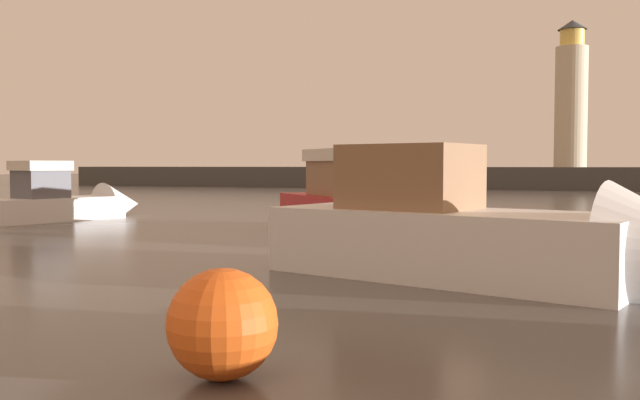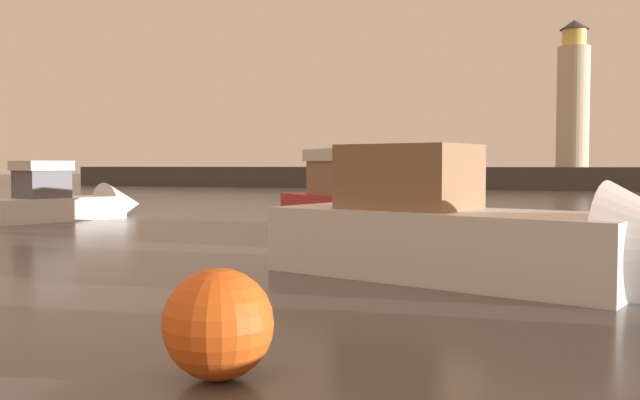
{
  "view_description": "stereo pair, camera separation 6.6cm",
  "coord_description": "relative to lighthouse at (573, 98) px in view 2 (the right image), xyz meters",
  "views": [
    {
      "loc": [
        4.99,
        -1.68,
        2.09
      ],
      "look_at": [
        -0.9,
        16.27,
        1.15
      ],
      "focal_mm": 39.67,
      "sensor_mm": 36.0,
      "label": 1
    },
    {
      "loc": [
        5.05,
        -1.66,
        2.09
      ],
      "look_at": [
        -0.9,
        16.27,
        1.15
      ],
      "focal_mm": 39.67,
      "sensor_mm": 36.0,
      "label": 2
    }
  ],
  "objects": [
    {
      "name": "breakwater",
      "position": [
        -6.46,
        -0.0,
        -6.73
      ],
      "size": [
        81.15,
        5.03,
        1.9
      ],
      "primitive_type": "cube",
      "color": "#423F3D",
      "rests_on": "ground_plane"
    },
    {
      "name": "lighthouse",
      "position": [
        0.0,
        0.0,
        0.0
      ],
      "size": [
        2.63,
        2.63,
        12.21
      ],
      "color": "beige",
      "rests_on": "breakwater"
    },
    {
      "name": "motorboat_3",
      "position": [
        -6.41,
        -43.2,
        -6.84
      ],
      "size": [
        7.26,
        7.97,
        3.08
      ],
      "color": "#B21E1E",
      "rests_on": "ground_plane"
    },
    {
      "name": "ground_plane",
      "position": [
        -6.46,
        -30.6,
        -7.68
      ],
      "size": [
        220.0,
        220.0,
        0.0
      ],
      "primitive_type": "plane",
      "color": "#4C4742"
    },
    {
      "name": "mooring_buoy",
      "position": [
        -4.48,
        -56.72,
        -7.14
      ],
      "size": [
        1.09,
        1.09,
        1.09
      ],
      "primitive_type": "sphere",
      "color": "#EA5919",
      "rests_on": "ground_plane"
    },
    {
      "name": "motorboat_4",
      "position": [
        -18.84,
        -40.08,
        -7.01
      ],
      "size": [
        3.91,
        6.48,
        2.66
      ],
      "color": "white",
      "rests_on": "ground_plane"
    },
    {
      "name": "motorboat_1",
      "position": [
        -2.2,
        -50.19,
        -6.86
      ],
      "size": [
        8.6,
        4.87,
        2.94
      ],
      "color": "white",
      "rests_on": "ground_plane"
    }
  ]
}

